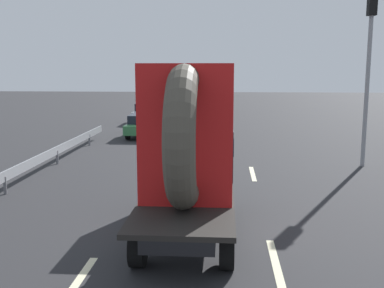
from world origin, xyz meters
name	(u,v)px	position (x,y,z in m)	size (l,w,h in m)	color
ground_plane	(193,223)	(0.00, 0.00, 0.00)	(120.00, 120.00, 0.00)	#28282B
flatbed_truck	(190,158)	(-0.04, -0.51, 1.74)	(2.02, 5.47, 3.88)	black
distant_sedan	(145,124)	(-3.67, 14.19, 0.67)	(1.64, 3.82, 1.25)	black
traffic_light	(369,55)	(6.12, 7.12, 4.23)	(0.42, 0.36, 6.58)	gray
guardrail	(34,162)	(-5.87, 4.40, 0.53)	(0.10, 17.61, 0.71)	gray
lane_dash_left_near	(78,281)	(-1.86, -3.29, 0.00)	(2.05, 0.16, 0.01)	beige
lane_dash_left_far	(150,176)	(-1.86, 4.83, 0.00)	(2.18, 0.16, 0.01)	beige
lane_dash_right_near	(277,268)	(1.77, -2.47, 0.00)	(2.82, 0.16, 0.01)	beige
lane_dash_right_far	(253,174)	(1.77, 5.45, 0.00)	(2.27, 0.16, 0.01)	beige
oncoming_car	(149,112)	(-4.50, 20.85, 0.73)	(1.78, 4.16, 1.36)	black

